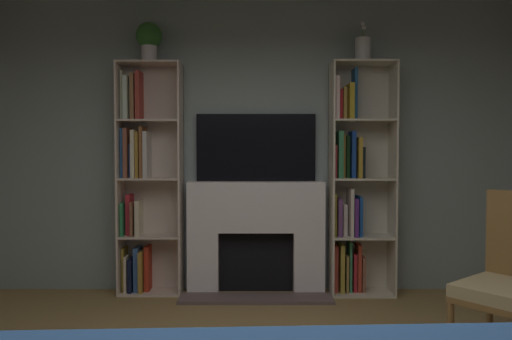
{
  "coord_description": "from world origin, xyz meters",
  "views": [
    {
      "loc": [
        -0.0,
        -2.3,
        1.38
      ],
      "look_at": [
        0.0,
        1.05,
        1.25
      ],
      "focal_mm": 34.91,
      "sensor_mm": 36.0,
      "label": 1
    }
  ],
  "objects_px": {
    "bookshelf_left": "(143,181)",
    "potted_plant": "(149,39)",
    "tv": "(256,148)",
    "bookshelf_right": "(354,185)",
    "fireplace": "(256,234)",
    "vase_with_flowers": "(363,50)"
  },
  "relations": [
    {
      "from": "fireplace",
      "to": "potted_plant",
      "type": "bearing_deg",
      "value": -177.96
    },
    {
      "from": "fireplace",
      "to": "bookshelf_right",
      "type": "xyz_separation_m",
      "value": [
        0.95,
        -0.0,
        0.48
      ]
    },
    {
      "from": "potted_plant",
      "to": "vase_with_flowers",
      "type": "height_order",
      "value": "vase_with_flowers"
    },
    {
      "from": "vase_with_flowers",
      "to": "bookshelf_right",
      "type": "bearing_deg",
      "value": 156.4
    },
    {
      "from": "fireplace",
      "to": "vase_with_flowers",
      "type": "distance_m",
      "value": 2.04
    },
    {
      "from": "fireplace",
      "to": "vase_with_flowers",
      "type": "relative_size",
      "value": 3.72
    },
    {
      "from": "fireplace",
      "to": "tv",
      "type": "distance_m",
      "value": 0.84
    },
    {
      "from": "bookshelf_left",
      "to": "bookshelf_right",
      "type": "xyz_separation_m",
      "value": [
        2.04,
        -0.01,
        -0.03
      ]
    },
    {
      "from": "tv",
      "to": "bookshelf_left",
      "type": "bearing_deg",
      "value": -176.1
    },
    {
      "from": "potted_plant",
      "to": "fireplace",
      "type": "bearing_deg",
      "value": 2.04
    },
    {
      "from": "potted_plant",
      "to": "vase_with_flowers",
      "type": "bearing_deg",
      "value": 0.01
    },
    {
      "from": "bookshelf_right",
      "to": "vase_with_flowers",
      "type": "height_order",
      "value": "vase_with_flowers"
    },
    {
      "from": "tv",
      "to": "bookshelf_left",
      "type": "height_order",
      "value": "bookshelf_left"
    },
    {
      "from": "potted_plant",
      "to": "tv",
      "type": "bearing_deg",
      "value": 6.73
    },
    {
      "from": "fireplace",
      "to": "tv",
      "type": "bearing_deg",
      "value": 90.0
    },
    {
      "from": "potted_plant",
      "to": "vase_with_flowers",
      "type": "distance_m",
      "value": 2.04
    },
    {
      "from": "tv",
      "to": "bookshelf_right",
      "type": "distance_m",
      "value": 1.01
    },
    {
      "from": "tv",
      "to": "bookshelf_right",
      "type": "height_order",
      "value": "bookshelf_right"
    },
    {
      "from": "tv",
      "to": "bookshelf_right",
      "type": "relative_size",
      "value": 0.52
    },
    {
      "from": "fireplace",
      "to": "vase_with_flowers",
      "type": "height_order",
      "value": "vase_with_flowers"
    },
    {
      "from": "bookshelf_left",
      "to": "potted_plant",
      "type": "distance_m",
      "value": 1.36
    },
    {
      "from": "potted_plant",
      "to": "vase_with_flowers",
      "type": "xyz_separation_m",
      "value": [
        2.03,
        0.0,
        -0.1
      ]
    }
  ]
}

